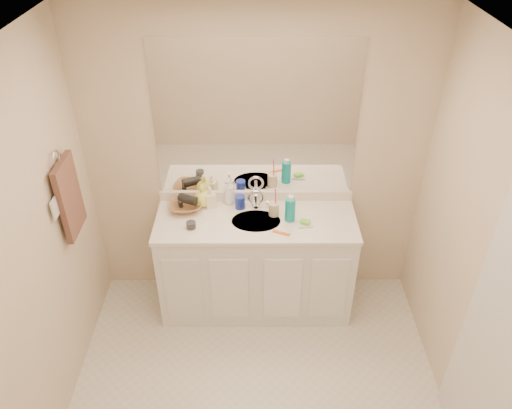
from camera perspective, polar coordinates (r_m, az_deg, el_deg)
name	(u,v)px	position (r m, az deg, el deg)	size (l,w,h in m)	color
ceiling	(257,70)	(2.12, 0.09, 15.08)	(2.60, 2.60, 0.02)	white
wall_back	(256,164)	(3.81, -0.02, 4.65)	(2.60, 0.02, 2.40)	beige
wall_left	(19,284)	(3.05, -25.43, -8.22)	(0.02, 2.60, 2.40)	beige
wall_right	(493,283)	(3.06, 25.48, -8.11)	(0.02, 2.60, 2.40)	beige
vanity_cabinet	(256,265)	(4.04, 0.00, -6.88)	(1.50, 0.55, 0.85)	silver
countertop	(256,221)	(3.77, 0.00, -1.88)	(1.52, 0.57, 0.03)	white
backsplash	(256,196)	(3.95, -0.01, 1.02)	(1.52, 0.03, 0.08)	white
sink_basin	(256,222)	(3.75, 0.00, -2.02)	(0.37, 0.37, 0.02)	beige
faucet	(256,201)	(3.85, -0.01, 0.38)	(0.02, 0.02, 0.11)	silver
mirror	(256,121)	(3.64, -0.02, 9.51)	(1.48, 0.01, 1.20)	white
blue_mug	(240,202)	(3.85, -1.82, 0.29)	(0.08, 0.08, 0.11)	#172AA0
tan_cup	(274,209)	(3.77, 2.06, -0.53)	(0.08, 0.08, 0.10)	beige
toothbrush	(276,198)	(3.72, 2.24, 0.69)	(0.01, 0.01, 0.19)	#E63C79
mouthwash_bottle	(290,210)	(3.71, 3.92, -0.59)	(0.08, 0.08, 0.18)	#0C9399
soap_dish	(305,224)	(3.72, 5.63, -2.24)	(0.11, 0.09, 0.01)	silver
green_soap	(305,222)	(3.70, 5.65, -2.02)	(0.07, 0.05, 0.02)	#75D333
orange_comb	(281,233)	(3.62, 2.88, -3.27)	(0.13, 0.03, 0.01)	orange
dark_jar	(191,225)	(3.69, -7.43, -2.34)	(0.07, 0.07, 0.05)	#2D2E33
soap_bottle_white	(229,191)	(3.88, -3.07, 1.53)	(0.08, 0.08, 0.22)	white
soap_bottle_cream	(210,197)	(3.86, -5.26, 0.88)	(0.08, 0.08, 0.17)	#FEF9CF
soap_bottle_yellow	(203,196)	(3.88, -6.11, 1.01)	(0.14, 0.14, 0.18)	#F4FB61
wicker_basket	(186,206)	(3.89, -8.02, -0.12)	(0.25, 0.25, 0.06)	#8E5F39
hair_dryer	(188,199)	(3.85, -7.79, 0.60)	(0.07, 0.07, 0.14)	black
towel_ring	(56,158)	(3.42, -21.86, 4.93)	(0.11, 0.11, 0.01)	silver
hand_towel	(70,197)	(3.56, -20.54, 0.77)	(0.04, 0.32, 0.55)	#442B24
switch_plate	(55,209)	(3.39, -22.02, -0.43)	(0.01, 0.09, 0.13)	silver
door	(503,351)	(3.00, 26.41, -14.79)	(0.02, 0.82, 2.00)	silver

